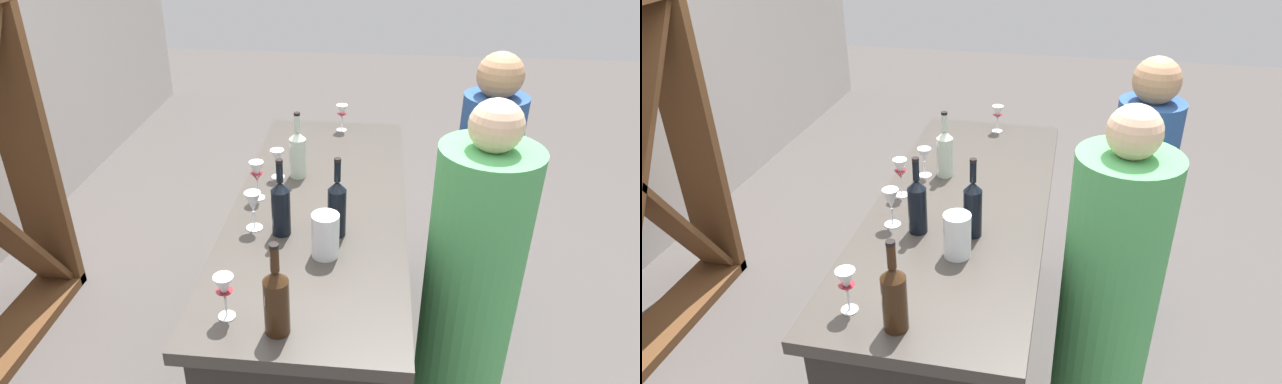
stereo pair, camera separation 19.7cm
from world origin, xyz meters
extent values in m
plane|color=#4C4744|center=(0.00, 0.00, 0.00)|extent=(12.00, 12.00, 0.00)
cube|color=#2A2723|center=(0.00, 0.00, 0.45)|extent=(1.81, 0.66, 0.89)
cube|color=#3D3833|center=(0.00, 0.00, 0.92)|extent=(1.89, 0.74, 0.05)
cube|color=brown|center=(0.49, 1.65, 0.87)|extent=(0.06, 0.28, 1.74)
cube|color=brown|center=(-0.04, 1.65, 0.03)|extent=(1.12, 0.28, 0.06)
cylinder|color=#331E0F|center=(-0.81, 0.05, 1.04)|extent=(0.08, 0.08, 0.19)
cone|color=#331E0F|center=(-0.81, 0.05, 1.15)|extent=(0.08, 0.08, 0.04)
cylinder|color=#331E0F|center=(-0.81, 0.05, 1.21)|extent=(0.03, 0.03, 0.08)
cylinder|color=black|center=(-0.81, 0.05, 1.26)|extent=(0.03, 0.03, 0.01)
cylinder|color=black|center=(-0.26, 0.12, 1.04)|extent=(0.07, 0.07, 0.19)
cone|color=black|center=(-0.26, 0.12, 1.15)|extent=(0.07, 0.07, 0.04)
cylinder|color=black|center=(-0.26, 0.12, 1.21)|extent=(0.03, 0.03, 0.08)
cylinder|color=black|center=(-0.26, 0.12, 1.26)|extent=(0.03, 0.03, 0.01)
cylinder|color=black|center=(-0.25, -0.09, 1.04)|extent=(0.07, 0.07, 0.20)
cone|color=black|center=(-0.25, -0.09, 1.16)|extent=(0.07, 0.07, 0.04)
cylinder|color=black|center=(-0.25, -0.09, 1.22)|extent=(0.03, 0.03, 0.08)
cylinder|color=black|center=(-0.25, -0.09, 1.27)|extent=(0.03, 0.03, 0.01)
cylinder|color=#B7C6B2|center=(0.24, 0.13, 1.04)|extent=(0.08, 0.08, 0.19)
cone|color=#B7C6B2|center=(0.24, 0.13, 1.15)|extent=(0.08, 0.08, 0.04)
cylinder|color=#B7C6B2|center=(0.24, 0.13, 1.21)|extent=(0.03, 0.03, 0.08)
cylinder|color=black|center=(0.24, 0.13, 1.25)|extent=(0.03, 0.03, 0.01)
cylinder|color=white|center=(0.82, -0.04, 0.94)|extent=(0.06, 0.06, 0.00)
cylinder|color=white|center=(0.82, -0.04, 0.98)|extent=(0.01, 0.01, 0.08)
cone|color=white|center=(0.82, -0.04, 1.06)|extent=(0.06, 0.06, 0.07)
cone|color=maroon|center=(0.82, -0.04, 1.03)|extent=(0.05, 0.05, 0.02)
cylinder|color=white|center=(-0.77, 0.22, 0.94)|extent=(0.06, 0.06, 0.00)
cylinder|color=white|center=(-0.77, 0.22, 0.98)|extent=(0.01, 0.01, 0.07)
cone|color=white|center=(-0.77, 0.22, 1.06)|extent=(0.06, 0.06, 0.08)
cone|color=maroon|center=(-0.77, 0.22, 1.03)|extent=(0.05, 0.05, 0.03)
cylinder|color=white|center=(0.22, 0.22, 0.94)|extent=(0.06, 0.06, 0.00)
cylinder|color=white|center=(0.22, 0.22, 0.98)|extent=(0.01, 0.01, 0.07)
cone|color=white|center=(0.22, 0.22, 1.05)|extent=(0.06, 0.06, 0.07)
cylinder|color=white|center=(-0.24, 0.24, 0.94)|extent=(0.07, 0.07, 0.00)
cylinder|color=white|center=(-0.24, 0.24, 0.98)|extent=(0.01, 0.01, 0.07)
cone|color=white|center=(-0.24, 0.24, 1.06)|extent=(0.07, 0.07, 0.09)
cylinder|color=white|center=(0.01, 0.27, 0.94)|extent=(0.06, 0.06, 0.00)
cylinder|color=white|center=(0.01, 0.27, 0.99)|extent=(0.01, 0.01, 0.08)
cone|color=white|center=(0.01, 0.27, 1.07)|extent=(0.06, 0.06, 0.09)
cone|color=maroon|center=(0.01, 0.27, 1.05)|extent=(0.05, 0.05, 0.04)
cylinder|color=silver|center=(-0.39, -0.06, 1.03)|extent=(0.10, 0.10, 0.17)
cylinder|color=#284C8C|center=(0.62, -0.81, 0.62)|extent=(0.35, 0.35, 1.24)
sphere|color=tan|center=(0.62, -0.81, 1.35)|extent=(0.23, 0.23, 0.23)
cylinder|color=#4CA559|center=(-0.21, -0.65, 0.66)|extent=(0.50, 0.50, 1.32)
sphere|color=#D8AD8C|center=(-0.21, -0.65, 1.41)|extent=(0.20, 0.20, 0.20)
camera|label=1|loc=(-2.11, -0.22, 2.16)|focal=31.58mm
camera|label=2|loc=(-2.08, -0.42, 2.16)|focal=31.58mm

